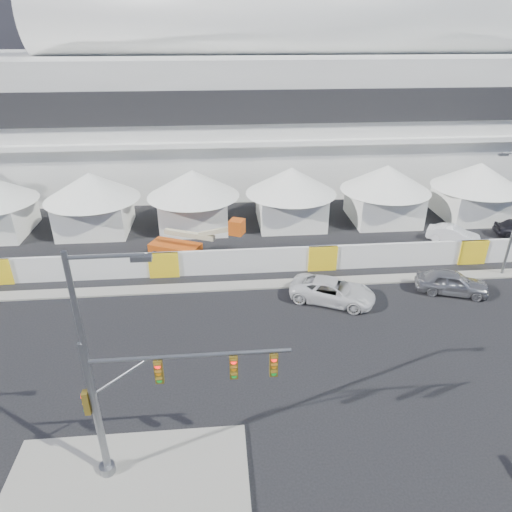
{
  "coord_description": "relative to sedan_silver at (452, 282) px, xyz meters",
  "views": [
    {
      "loc": [
        -1.83,
        -16.0,
        16.95
      ],
      "look_at": [
        0.49,
        10.0,
        3.69
      ],
      "focal_mm": 32.0,
      "sensor_mm": 36.0,
      "label": 1
    }
  ],
  "objects": [
    {
      "name": "ground",
      "position": [
        -14.34,
        -10.33,
        -0.83
      ],
      "size": [
        160.0,
        160.0,
        0.0
      ],
      "primitive_type": "plane",
      "color": "black",
      "rests_on": "ground"
    },
    {
      "name": "median_island",
      "position": [
        -20.34,
        -13.33,
        -0.76
      ],
      "size": [
        10.0,
        5.0,
        0.15
      ],
      "primitive_type": "cube",
      "color": "gray",
      "rests_on": "ground"
    },
    {
      "name": "far_curb",
      "position": [
        5.66,
        2.17,
        -0.77
      ],
      "size": [
        80.0,
        1.2,
        0.12
      ],
      "primitive_type": "cube",
      "color": "gray",
      "rests_on": "ground"
    },
    {
      "name": "stadium",
      "position": [
        -5.63,
        31.17,
        8.62
      ],
      "size": [
        80.0,
        24.8,
        21.98
      ],
      "color": "silver",
      "rests_on": "ground"
    },
    {
      "name": "tent_row",
      "position": [
        -13.84,
        13.67,
        2.32
      ],
      "size": [
        53.4,
        8.4,
        5.4
      ],
      "color": "white",
      "rests_on": "ground"
    },
    {
      "name": "hoarding_fence",
      "position": [
        -8.34,
        4.17,
        0.17
      ],
      "size": [
        70.0,
        0.25,
        2.0
      ],
      "primitive_type": "cube",
      "color": "white",
      "rests_on": "ground"
    },
    {
      "name": "sedan_silver",
      "position": [
        0.0,
        0.0,
        0.0
      ],
      "size": [
        3.4,
        5.24,
        1.66
      ],
      "primitive_type": "imported",
      "rotation": [
        0.0,
        0.0,
        1.25
      ],
      "color": "#9C9CA0",
      "rests_on": "ground"
    },
    {
      "name": "pickup_curb",
      "position": [
        -8.6,
        -0.34,
        -0.03
      ],
      "size": [
        4.77,
        6.32,
        1.59
      ],
      "primitive_type": "imported",
      "rotation": [
        0.0,
        0.0,
        1.15
      ],
      "color": "silver",
      "rests_on": "ground"
    },
    {
      "name": "lot_car_a",
      "position": [
        4.11,
        8.08,
        -0.12
      ],
      "size": [
        3.64,
        4.46,
        1.43
      ],
      "primitive_type": "imported",
      "rotation": [
        0.0,
        0.0,
        0.99
      ],
      "color": "white",
      "rests_on": "ground"
    },
    {
      "name": "traffic_mast",
      "position": [
        -19.44,
        -12.82,
        3.03
      ],
      "size": [
        7.94,
        0.65,
        6.72
      ],
      "color": "gray",
      "rests_on": "median_island"
    },
    {
      "name": "streetlight_median",
      "position": [
        -20.87,
        -12.79,
        5.25
      ],
      "size": [
        2.86,
        0.29,
        10.33
      ],
      "color": "gray",
      "rests_on": "median_island"
    },
    {
      "name": "boom_lift",
      "position": [
        -18.94,
        7.22,
        0.26
      ],
      "size": [
        8.28,
        3.32,
        4.05
      ],
      "rotation": [
        0.0,
        0.0,
        -0.43
      ],
      "color": "#C54D12",
      "rests_on": "ground"
    }
  ]
}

